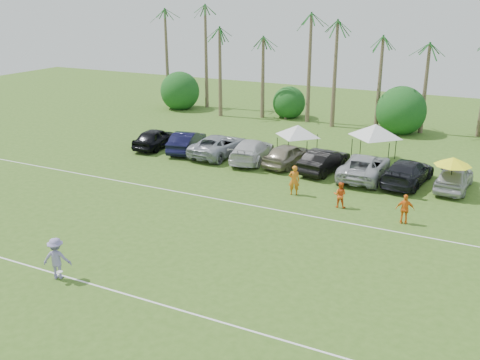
% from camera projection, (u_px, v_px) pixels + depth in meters
% --- Properties ---
extents(ground, '(120.00, 120.00, 0.00)m').
position_uv_depth(ground, '(79.00, 312.00, 22.21)').
color(ground, '#3B5F1C').
rests_on(ground, ground).
extents(field_lines, '(80.00, 12.10, 0.01)m').
position_uv_depth(field_lines, '(182.00, 238.00, 28.97)').
color(field_lines, white).
rests_on(field_lines, ground).
extents(palm_tree_0, '(2.40, 2.40, 8.90)m').
position_uv_depth(palm_tree_0, '(157.00, 41.00, 61.16)').
color(palm_tree_0, brown).
rests_on(palm_tree_0, ground).
extents(palm_tree_1, '(2.40, 2.40, 9.90)m').
position_uv_depth(palm_tree_1, '(195.00, 35.00, 58.77)').
color(palm_tree_1, brown).
rests_on(palm_tree_1, ground).
extents(palm_tree_2, '(2.40, 2.40, 10.90)m').
position_uv_depth(palm_tree_2, '(235.00, 28.00, 56.38)').
color(palm_tree_2, brown).
rests_on(palm_tree_2, ground).
extents(palm_tree_3, '(2.40, 2.40, 11.90)m').
position_uv_depth(palm_tree_3, '(270.00, 20.00, 54.42)').
color(palm_tree_3, brown).
rests_on(palm_tree_3, ground).
extents(palm_tree_4, '(2.40, 2.40, 8.90)m').
position_uv_depth(palm_tree_4, '(306.00, 48.00, 53.58)').
color(palm_tree_4, brown).
rests_on(palm_tree_4, ground).
extents(palm_tree_5, '(2.40, 2.40, 9.90)m').
position_uv_depth(palm_tree_5, '(346.00, 40.00, 51.61)').
color(palm_tree_5, brown).
rests_on(palm_tree_5, ground).
extents(palm_tree_6, '(2.40, 2.40, 10.90)m').
position_uv_depth(palm_tree_6, '(388.00, 32.00, 49.65)').
color(palm_tree_6, brown).
rests_on(palm_tree_6, ground).
extents(palm_tree_7, '(2.40, 2.40, 11.90)m').
position_uv_depth(palm_tree_7, '(434.00, 24.00, 47.69)').
color(palm_tree_7, brown).
rests_on(palm_tree_7, ground).
extents(bush_tree_0, '(4.00, 4.00, 4.00)m').
position_uv_depth(bush_tree_0, '(186.00, 91.00, 62.60)').
color(bush_tree_0, brown).
rests_on(bush_tree_0, ground).
extents(bush_tree_1, '(4.00, 4.00, 4.00)m').
position_uv_depth(bush_tree_1, '(289.00, 101.00, 57.13)').
color(bush_tree_1, brown).
rests_on(bush_tree_1, ground).
extents(bush_tree_2, '(4.00, 4.00, 4.00)m').
position_uv_depth(bush_tree_2, '(404.00, 111.00, 52.08)').
color(bush_tree_2, brown).
rests_on(bush_tree_2, ground).
extents(sideline_player_a, '(0.86, 0.73, 2.00)m').
position_uv_depth(sideline_player_a, '(294.00, 180.00, 34.99)').
color(sideline_player_a, orange).
rests_on(sideline_player_a, ground).
extents(sideline_player_b, '(0.86, 0.70, 1.64)m').
position_uv_depth(sideline_player_b, '(340.00, 195.00, 32.94)').
color(sideline_player_b, orange).
rests_on(sideline_player_b, ground).
extents(sideline_player_c, '(1.10, 0.64, 1.77)m').
position_uv_depth(sideline_player_c, '(405.00, 209.00, 30.57)').
color(sideline_player_c, orange).
rests_on(sideline_player_c, ground).
extents(canopy_tent_left, '(3.87, 3.87, 3.14)m').
position_uv_depth(canopy_tent_left, '(298.00, 125.00, 42.51)').
color(canopy_tent_left, black).
rests_on(canopy_tent_left, ground).
extents(canopy_tent_right, '(4.35, 4.35, 3.53)m').
position_uv_depth(canopy_tent_right, '(376.00, 124.00, 41.34)').
color(canopy_tent_right, black).
rests_on(canopy_tent_right, ground).
extents(market_umbrella, '(2.37, 2.37, 2.64)m').
position_uv_depth(market_umbrella, '(453.00, 161.00, 34.30)').
color(market_umbrella, black).
rests_on(market_umbrella, ground).
extents(frisbee_player, '(1.49, 1.22, 2.01)m').
position_uv_depth(frisbee_player, '(57.00, 258.00, 24.58)').
color(frisbee_player, '#897DB2').
rests_on(frisbee_player, ground).
extents(parked_car_0, '(2.35, 5.18, 1.72)m').
position_uv_depth(parked_car_0, '(155.00, 138.00, 45.81)').
color(parked_car_0, black).
rests_on(parked_car_0, ground).
extents(parked_car_1, '(2.88, 5.50, 1.72)m').
position_uv_depth(parked_car_1, '(187.00, 142.00, 44.76)').
color(parked_car_1, black).
rests_on(parked_car_1, ground).
extents(parked_car_2, '(3.21, 6.36, 1.72)m').
position_uv_depth(parked_car_2, '(220.00, 145.00, 43.65)').
color(parked_car_2, '#92979E').
rests_on(parked_car_2, ground).
extents(parked_car_3, '(3.20, 6.22, 1.72)m').
position_uv_depth(parked_car_3, '(252.00, 150.00, 42.24)').
color(parked_car_3, silver).
rests_on(parked_car_3, ground).
extents(parked_car_4, '(2.84, 5.33, 1.72)m').
position_uv_depth(parked_car_4, '(288.00, 155.00, 41.09)').
color(parked_car_4, gray).
rests_on(parked_car_4, ground).
extents(parked_car_5, '(2.67, 5.46, 1.72)m').
position_uv_depth(parked_car_5, '(325.00, 161.00, 39.61)').
color(parked_car_5, black).
rests_on(parked_car_5, ground).
extents(parked_car_6, '(2.96, 6.25, 1.72)m').
position_uv_depth(parked_car_6, '(364.00, 166.00, 38.25)').
color(parked_car_6, '#A7A8AC').
rests_on(parked_car_6, ground).
extents(parked_car_7, '(3.19, 6.21, 1.72)m').
position_uv_depth(parked_car_7, '(408.00, 172.00, 37.05)').
color(parked_car_7, black).
rests_on(parked_car_7, ground).
extents(parked_car_8, '(2.40, 5.20, 1.72)m').
position_uv_depth(parked_car_8, '(454.00, 177.00, 35.97)').
color(parked_car_8, '#ADADB1').
rests_on(parked_car_8, ground).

